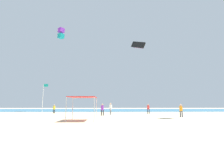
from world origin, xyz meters
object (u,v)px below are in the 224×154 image
at_px(kite_parafoil_black, 138,45).
at_px(kite_box_purple, 61,33).
at_px(person_central, 102,109).
at_px(person_rightmost, 54,108).
at_px(person_far_shore, 148,108).
at_px(person_near_tent, 181,109).
at_px(banner_flag, 43,97).
at_px(person_leftmost, 111,108).
at_px(canopy_tent, 83,98).

distance_m(kite_parafoil_black, kite_box_purple, 19.81).
bearing_deg(person_central, kite_box_purple, -36.16).
xyz_separation_m(person_rightmost, person_far_shore, (16.75, -1.56, 0.06)).
relative_size(person_near_tent, banner_flag, 0.40).
bearing_deg(person_leftmost, kite_parafoil_black, -23.53).
distance_m(person_leftmost, kite_parafoil_black, 17.78).
bearing_deg(person_leftmost, person_central, 158.06).
distance_m(person_near_tent, person_rightmost, 21.39).
bearing_deg(person_near_tent, person_central, -134.89).
height_order(canopy_tent, kite_box_purple, kite_box_purple).
xyz_separation_m(canopy_tent, person_central, (1.80, 7.83, -1.28)).
relative_size(person_central, person_rightmost, 1.10).
bearing_deg(person_central, person_near_tent, -178.79).
relative_size(person_near_tent, person_central, 0.96).
height_order(person_leftmost, person_far_shore, person_leftmost).
bearing_deg(person_near_tent, person_rightmost, -142.90).
bearing_deg(kite_box_purple, person_far_shore, 98.14).
relative_size(person_leftmost, banner_flag, 0.44).
bearing_deg(person_near_tent, banner_flag, -114.89).
relative_size(person_rightmost, kite_box_purple, 0.59).
xyz_separation_m(person_far_shore, kite_parafoil_black, (-0.30, 6.88, 13.84)).
relative_size(person_far_shore, banner_flag, 0.40).
height_order(person_near_tent, person_leftmost, person_leftmost).
xyz_separation_m(canopy_tent, person_leftmost, (3.05, 9.80, -1.21)).
xyz_separation_m(person_near_tent, kite_box_purple, (-21.49, 19.36, 18.45)).
relative_size(person_leftmost, person_rightmost, 1.17).
bearing_deg(banner_flag, person_central, 28.74).
relative_size(banner_flag, kite_box_purple, 1.57).
height_order(person_far_shore, kite_parafoil_black, kite_parafoil_black).
height_order(banner_flag, kite_box_purple, kite_box_purple).
distance_m(person_rightmost, kite_parafoil_black, 22.19).
bearing_deg(person_far_shore, canopy_tent, 35.71).
bearing_deg(kite_box_purple, person_leftmost, 80.93).
relative_size(person_far_shore, kite_box_purple, 0.63).
height_order(person_far_shore, kite_box_purple, kite_box_purple).
relative_size(kite_parafoil_black, kite_box_purple, 1.48).
bearing_deg(person_leftmost, kite_box_purple, 51.85).
bearing_deg(person_central, person_leftmost, -103.35).
distance_m(person_near_tent, person_far_shore, 8.16).
height_order(person_rightmost, kite_parafoil_black, kite_parafoil_black).
bearing_deg(banner_flag, person_far_shore, 29.11).
bearing_deg(kite_parafoil_black, person_central, -63.14).
bearing_deg(person_far_shore, person_leftmost, 4.38).
height_order(canopy_tent, person_rightmost, canopy_tent).
relative_size(person_rightmost, person_far_shore, 0.94).
relative_size(person_leftmost, kite_parafoil_black, 0.47).
bearing_deg(kite_box_purple, kite_parafoil_black, 115.40).
distance_m(canopy_tent, person_near_tent, 13.02).
bearing_deg(banner_flag, kite_box_purple, 100.86).
relative_size(canopy_tent, banner_flag, 0.76).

